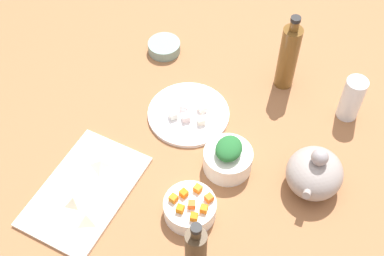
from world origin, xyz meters
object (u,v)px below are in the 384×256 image
(plate_tofu, at_px, (188,114))
(bowl_carrots, at_px, (190,208))
(drinking_glass_0, at_px, (352,99))
(bottle_0, at_px, (288,57))
(teapot, at_px, (315,173))
(bowl_greens, at_px, (228,160))
(cutting_board, at_px, (85,191))
(bowl_small_side, at_px, (164,47))

(plate_tofu, relative_size, bowl_carrots, 1.79)
(plate_tofu, xyz_separation_m, drinking_glass_0, (-0.19, 0.42, 0.06))
(plate_tofu, relative_size, bottle_0, 0.92)
(plate_tofu, bearing_deg, bowl_carrots, 25.06)
(bowl_carrots, xyz_separation_m, drinking_glass_0, (-0.48, 0.28, 0.05))
(teapot, height_order, drinking_glass_0, teapot)
(bowl_greens, bearing_deg, drinking_glass_0, 141.34)
(plate_tofu, bearing_deg, bowl_greens, 54.70)
(bowl_greens, relative_size, bottle_0, 0.51)
(bottle_0, xyz_separation_m, drinking_glass_0, (0.04, 0.21, -0.04))
(bowl_carrots, xyz_separation_m, bottle_0, (-0.53, 0.08, 0.09))
(cutting_board, relative_size, bowl_greens, 2.56)
(bowl_carrots, relative_size, bottle_0, 0.51)
(bottle_0, bearing_deg, bowl_small_side, -86.61)
(cutting_board, bearing_deg, bowl_small_side, -175.70)
(teapot, bearing_deg, bowl_small_side, -117.11)
(plate_tofu, bearing_deg, cutting_board, -22.03)
(bowl_carrots, bearing_deg, bottle_0, 171.77)
(bowl_small_side, bearing_deg, teapot, 62.89)
(bowl_greens, distance_m, bowl_small_side, 0.49)
(teapot, height_order, bottle_0, bottle_0)
(plate_tofu, distance_m, bowl_small_side, 0.28)
(plate_tofu, distance_m, bottle_0, 0.34)
(cutting_board, height_order, bottle_0, bottle_0)
(cutting_board, distance_m, bowl_greens, 0.39)
(plate_tofu, xyz_separation_m, bowl_carrots, (0.29, 0.14, 0.02))
(cutting_board, xyz_separation_m, bottle_0, (-0.58, 0.35, 0.11))
(cutting_board, bearing_deg, drinking_glass_0, 133.88)
(bowl_small_side, height_order, teapot, teapot)
(bowl_carrots, relative_size, drinking_glass_0, 0.95)
(plate_tofu, xyz_separation_m, teapot, (0.08, 0.39, 0.05))
(plate_tofu, height_order, bowl_carrots, bowl_carrots)
(teapot, relative_size, drinking_glass_0, 1.22)
(plate_tofu, height_order, teapot, teapot)
(cutting_board, relative_size, bowl_carrots, 2.52)
(bottle_0, bearing_deg, drinking_glass_0, 78.34)
(bowl_carrots, bearing_deg, bowl_small_side, -147.70)
(teapot, bearing_deg, bowl_carrots, -50.94)
(cutting_board, height_order, bowl_greens, bowl_greens)
(plate_tofu, relative_size, drinking_glass_0, 1.69)
(teapot, xyz_separation_m, drinking_glass_0, (-0.28, 0.03, 0.01))
(bowl_carrots, height_order, teapot, teapot)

